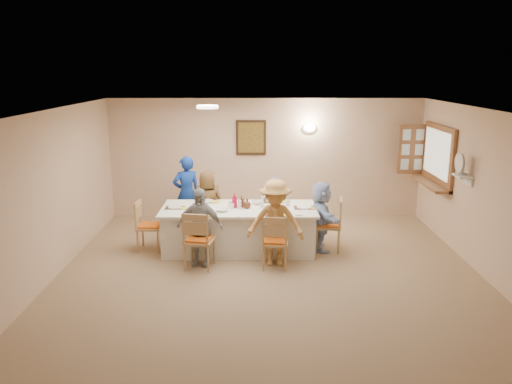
{
  "coord_description": "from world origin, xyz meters",
  "views": [
    {
      "loc": [
        -0.21,
        -6.8,
        3.07
      ],
      "look_at": [
        -0.2,
        1.4,
        1.05
      ],
      "focal_mm": 35.0,
      "sensor_mm": 36.0,
      "label": 1
    }
  ],
  "objects_px": {
    "diner_right_end": "(321,216)",
    "chair_left_end": "(150,225)",
    "serving_hatch": "(438,156)",
    "diner_front_left": "(200,227)",
    "chair_back_left": "(209,211)",
    "diner_front_right": "(275,223)",
    "condiment_ketchup": "(234,200)",
    "chair_right_end": "(328,224)",
    "dining_table": "(239,229)",
    "chair_front_right": "(275,241)",
    "desk_fan": "(462,167)",
    "chair_front_left": "(199,239)",
    "caregiver": "(187,193)",
    "chair_back_right": "(272,212)",
    "diner_back_right": "(272,207)",
    "diner_back_left": "(208,204)"
  },
  "relations": [
    {
      "from": "desk_fan",
      "to": "condiment_ketchup",
      "type": "bearing_deg",
      "value": 173.52
    },
    {
      "from": "chair_front_left",
      "to": "diner_front_right",
      "type": "height_order",
      "value": "diner_front_right"
    },
    {
      "from": "desk_fan",
      "to": "diner_front_left",
      "type": "relative_size",
      "value": 0.24
    },
    {
      "from": "diner_front_right",
      "to": "condiment_ketchup",
      "type": "relative_size",
      "value": 5.46
    },
    {
      "from": "chair_left_end",
      "to": "chair_front_right",
      "type": "bearing_deg",
      "value": -108.26
    },
    {
      "from": "desk_fan",
      "to": "chair_front_right",
      "type": "relative_size",
      "value": 0.34
    },
    {
      "from": "chair_back_left",
      "to": "caregiver",
      "type": "xyz_separation_m",
      "value": [
        -0.45,
        0.35,
        0.25
      ]
    },
    {
      "from": "chair_back_left",
      "to": "diner_front_right",
      "type": "relative_size",
      "value": 0.68
    },
    {
      "from": "dining_table",
      "to": "chair_back_right",
      "type": "bearing_deg",
      "value": 53.13
    },
    {
      "from": "dining_table",
      "to": "condiment_ketchup",
      "type": "height_order",
      "value": "condiment_ketchup"
    },
    {
      "from": "diner_right_end",
      "to": "chair_left_end",
      "type": "bearing_deg",
      "value": 82.77
    },
    {
      "from": "serving_hatch",
      "to": "chair_front_right",
      "type": "height_order",
      "value": "serving_hatch"
    },
    {
      "from": "desk_fan",
      "to": "chair_front_right",
      "type": "height_order",
      "value": "desk_fan"
    },
    {
      "from": "chair_back_left",
      "to": "chair_left_end",
      "type": "xyz_separation_m",
      "value": [
        -0.95,
        -0.8,
        -0.04
      ]
    },
    {
      "from": "diner_back_left",
      "to": "diner_front_left",
      "type": "height_order",
      "value": "diner_front_left"
    },
    {
      "from": "chair_back_right",
      "to": "diner_front_right",
      "type": "bearing_deg",
      "value": -90.8
    },
    {
      "from": "condiment_ketchup",
      "to": "chair_left_end",
      "type": "bearing_deg",
      "value": -179.08
    },
    {
      "from": "chair_front_left",
      "to": "chair_front_right",
      "type": "xyz_separation_m",
      "value": [
        1.2,
        0.0,
        -0.03
      ]
    },
    {
      "from": "serving_hatch",
      "to": "diner_front_left",
      "type": "bearing_deg",
      "value": -159.18
    },
    {
      "from": "chair_back_left",
      "to": "diner_right_end",
      "type": "xyz_separation_m",
      "value": [
        2.02,
        -0.8,
        0.13
      ]
    },
    {
      "from": "chair_front_right",
      "to": "chair_front_left",
      "type": "bearing_deg",
      "value": 7.34
    },
    {
      "from": "desk_fan",
      "to": "diner_back_left",
      "type": "bearing_deg",
      "value": 165.65
    },
    {
      "from": "chair_back_right",
      "to": "chair_left_end",
      "type": "height_order",
      "value": "chair_back_right"
    },
    {
      "from": "caregiver",
      "to": "chair_front_left",
      "type": "bearing_deg",
      "value": 81.85
    },
    {
      "from": "dining_table",
      "to": "chair_front_right",
      "type": "distance_m",
      "value": 1.0
    },
    {
      "from": "dining_table",
      "to": "chair_front_right",
      "type": "bearing_deg",
      "value": -53.13
    },
    {
      "from": "desk_fan",
      "to": "diner_front_left",
      "type": "xyz_separation_m",
      "value": [
        -4.2,
        -0.29,
        -0.92
      ]
    },
    {
      "from": "condiment_ketchup",
      "to": "diner_right_end",
      "type": "bearing_deg",
      "value": -0.91
    },
    {
      "from": "chair_front_right",
      "to": "condiment_ketchup",
      "type": "xyz_separation_m",
      "value": [
        -0.67,
        0.82,
        0.44
      ]
    },
    {
      "from": "chair_right_end",
      "to": "diner_right_end",
      "type": "bearing_deg",
      "value": -79.99
    },
    {
      "from": "dining_table",
      "to": "chair_front_left",
      "type": "distance_m",
      "value": 1.0
    },
    {
      "from": "chair_back_left",
      "to": "chair_left_end",
      "type": "relative_size",
      "value": 1.08
    },
    {
      "from": "chair_front_right",
      "to": "chair_right_end",
      "type": "xyz_separation_m",
      "value": [
        0.95,
        0.8,
        0.02
      ]
    },
    {
      "from": "dining_table",
      "to": "chair_front_right",
      "type": "relative_size",
      "value": 2.97
    },
    {
      "from": "chair_right_end",
      "to": "chair_front_right",
      "type": "bearing_deg",
      "value": -39.89
    },
    {
      "from": "chair_back_left",
      "to": "serving_hatch",
      "type": "bearing_deg",
      "value": -3.83
    },
    {
      "from": "chair_left_end",
      "to": "diner_right_end",
      "type": "bearing_deg",
      "value": -87.85
    },
    {
      "from": "desk_fan",
      "to": "diner_back_right",
      "type": "relative_size",
      "value": 0.26
    },
    {
      "from": "serving_hatch",
      "to": "dining_table",
      "type": "xyz_separation_m",
      "value": [
        -3.71,
        -0.96,
        -1.12
      ]
    },
    {
      "from": "chair_right_end",
      "to": "condiment_ketchup",
      "type": "distance_m",
      "value": 1.68
    },
    {
      "from": "diner_back_left",
      "to": "chair_front_right",
      "type": "bearing_deg",
      "value": 133.94
    },
    {
      "from": "chair_left_end",
      "to": "chair_right_end",
      "type": "height_order",
      "value": "chair_right_end"
    },
    {
      "from": "serving_hatch",
      "to": "diner_front_left",
      "type": "xyz_separation_m",
      "value": [
        -4.31,
        -1.64,
        -0.87
      ]
    },
    {
      "from": "chair_front_left",
      "to": "chair_left_end",
      "type": "relative_size",
      "value": 1.07
    },
    {
      "from": "diner_right_end",
      "to": "caregiver",
      "type": "height_order",
      "value": "caregiver"
    },
    {
      "from": "chair_left_end",
      "to": "diner_right_end",
      "type": "height_order",
      "value": "diner_right_end"
    },
    {
      "from": "dining_table",
      "to": "diner_back_right",
      "type": "height_order",
      "value": "diner_back_right"
    },
    {
      "from": "chair_right_end",
      "to": "caregiver",
      "type": "height_order",
      "value": "caregiver"
    },
    {
      "from": "diner_right_end",
      "to": "desk_fan",
      "type": "bearing_deg",
      "value": -107.47
    },
    {
      "from": "diner_front_right",
      "to": "caregiver",
      "type": "height_order",
      "value": "caregiver"
    }
  ]
}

